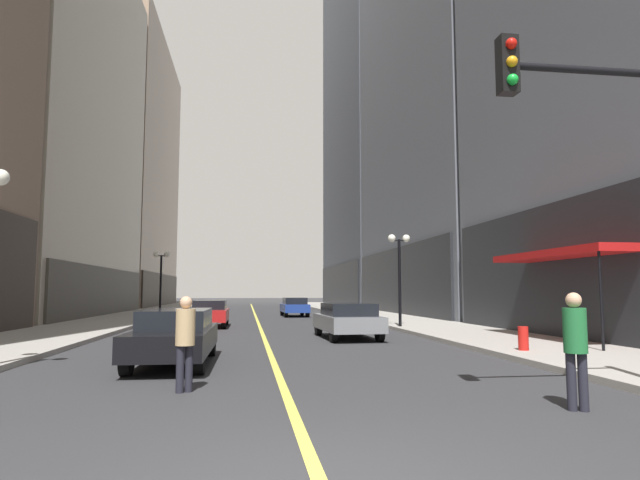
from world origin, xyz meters
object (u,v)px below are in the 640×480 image
Objects in this scene: street_lamp_right_mid at (399,259)px; pedestrian_in_green_parka at (575,341)px; car_red at (210,312)px; fire_hydrant_right at (523,341)px; car_grey at (347,319)px; street_lamp_left_far at (161,269)px; car_black at (175,334)px; car_blue at (294,306)px; pedestrian_in_tan_trench at (185,336)px.

pedestrian_in_green_parka is at bearing -97.45° from street_lamp_right_mid.
car_red reaches higher than fire_hydrant_right.
car_grey and car_red have the same top height.
street_lamp_left_far is at bearing 118.80° from car_grey.
car_red is at bearing 90.31° from car_black.
fire_hydrant_right is (9.37, -13.30, -0.32)m from car_red.
pedestrian_in_green_parka is 17.08m from street_lamp_right_mid.
pedestrian_in_green_parka is at bearing -42.48° from car_black.
street_lamp_right_mid is at bearing 52.66° from car_grey.
pedestrian_in_tan_trench is at bearing -99.04° from car_blue.
pedestrian_in_green_parka is at bearing -84.86° from car_grey.
car_blue is 14.24m from street_lamp_right_mid.
pedestrian_in_green_parka reaches higher than fire_hydrant_right.
pedestrian_in_green_parka is (6.68, -19.82, 0.31)m from car_red.
street_lamp_left_far is at bearing 109.65° from pedestrian_in_green_parka.
street_lamp_left_far reaches higher than car_red.
pedestrian_in_tan_trench is 0.38× the size of street_lamp_left_far.
pedestrian_in_green_parka reaches higher than car_red.
car_grey is at bearing -88.73° from car_blue.
fire_hydrant_right is (3.81, -5.93, -0.32)m from car_grey.
car_blue is (5.16, 10.47, -0.00)m from car_red.
car_blue is (5.09, 24.25, -0.00)m from car_black.
car_red is 2.42× the size of pedestrian_in_green_parka.
car_grey and car_blue have the same top height.
pedestrian_in_tan_trench reaches higher than fire_hydrant_right.
street_lamp_right_mid is (8.16, 14.48, 2.28)m from pedestrian_in_tan_trench.
street_lamp_left_far reaches higher than pedestrian_in_green_parka.
car_grey is 9.24m from car_red.
street_lamp_right_mid is at bearing 92.79° from fire_hydrant_right.
pedestrian_in_tan_trench is at bearing -80.39° from street_lamp_left_far.
pedestrian_in_tan_trench is (-4.85, -10.14, 0.26)m from car_grey.
pedestrian_in_tan_trench reaches higher than car_grey.
fire_hydrant_right is at bearing -87.21° from street_lamp_right_mid.
car_black is at bearing -89.69° from car_red.
street_lamp_right_mid reaches higher than car_grey.
car_grey is 17.85m from car_blue.
car_blue is at bearing 91.27° from car_grey.
car_black is at bearing -130.60° from car_grey.
pedestrian_in_green_parka is 0.40× the size of street_lamp_right_mid.
car_grey is at bearing 95.14° from pedestrian_in_green_parka.
street_lamp_right_mid is (8.87, -3.03, 2.54)m from car_red.
street_lamp_right_mid is at bearing -18.88° from car_red.
street_lamp_right_mid is 10.67m from fire_hydrant_right.
car_black is 3.80m from pedestrian_in_tan_trench.
street_lamp_left_far is (-9.49, 17.26, 2.54)m from car_grey.
car_black is at bearing -80.40° from street_lamp_left_far.
pedestrian_in_green_parka reaches higher than pedestrian_in_tan_trench.
street_lamp_right_mid is at bearing -74.65° from car_blue.
pedestrian_in_green_parka is 7.08m from fire_hydrant_right.
street_lamp_left_far reaches higher than pedestrian_in_tan_trench.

